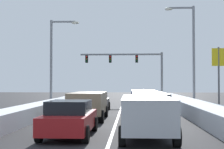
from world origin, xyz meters
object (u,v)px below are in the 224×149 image
Objects in this scene: suv_navy_right_lane_third at (144,99)px; traffic_light_gantry at (133,64)px; suv_silver_right_lane_nearest at (147,113)px; suv_gray_right_lane_second at (149,104)px; sedan_red_center_lane_nearest at (70,118)px; suv_tan_center_lane_second at (88,103)px; street_lamp_right_mid at (190,48)px; street_lamp_left_mid at (55,55)px; sedan_black_center_lane_third at (96,102)px.

traffic_light_gantry is at bearing 92.63° from suv_navy_right_lane_third.
suv_navy_right_lane_third is at bearing -87.37° from traffic_light_gantry.
suv_silver_right_lane_nearest is 1.00× the size of suv_gray_right_lane_second.
traffic_light_gantry reaches higher than suv_navy_right_lane_third.
sedan_red_center_lane_nearest is (-3.68, -5.54, -0.25)m from suv_gray_right_lane_second.
suv_tan_center_lane_second is at bearing 168.44° from suv_gray_right_lane_second.
suv_tan_center_lane_second is 0.46× the size of traffic_light_gantry.
suv_tan_center_lane_second is 22.38m from traffic_light_gantry.
suv_gray_right_lane_second is 0.54× the size of street_lamp_right_mid.
street_lamp_right_mid reaches higher than sedan_red_center_lane_nearest.
traffic_light_gantry is (2.93, 28.17, 3.96)m from sedan_red_center_lane_nearest.
traffic_light_gantry is at bearing 111.66° from street_lamp_right_mid.
suv_navy_right_lane_third is (0.45, 12.92, 0.00)m from suv_silver_right_lane_nearest.
sedan_red_center_lane_nearest is 18.12m from street_lamp_right_mid.
street_lamp_right_mid is (4.26, 3.13, 4.38)m from suv_navy_right_lane_third.
street_lamp_left_mid reaches higher than suv_gray_right_lane_second.
suv_tan_center_lane_second is at bearing -97.65° from traffic_light_gantry.
sedan_black_center_lane_third is at bearing 104.72° from suv_silver_right_lane_nearest.
suv_navy_right_lane_third is at bearing 90.20° from suv_gray_right_lane_second.
suv_tan_center_lane_second reaches higher than sedan_red_center_lane_nearest.
traffic_light_gantry is (3.06, 15.89, 3.96)m from sedan_black_center_lane_third.
traffic_light_gantry is 14.57m from street_lamp_left_mid.
suv_tan_center_lane_second reaches higher than sedan_black_center_lane_third.
suv_navy_right_lane_third is 1.09× the size of sedan_black_center_lane_third.
suv_navy_right_lane_third is 1.09× the size of sedan_red_center_lane_nearest.
suv_gray_right_lane_second is 22.94m from traffic_light_gantry.
suv_silver_right_lane_nearest reaches higher than sedan_red_center_lane_nearest.
street_lamp_right_mid is at bearing 73.65° from suv_silver_right_lane_nearest.
suv_gray_right_lane_second is 3.76m from suv_tan_center_lane_second.
street_lamp_left_mid is at bearing 128.43° from suv_gray_right_lane_second.
suv_navy_right_lane_third is 0.54× the size of street_lamp_right_mid.
street_lamp_right_mid is at bearing -68.34° from traffic_light_gantry.
suv_gray_right_lane_second is 7.75m from sedan_black_center_lane_third.
traffic_light_gantry reaches higher than suv_gray_right_lane_second.
sedan_black_center_lane_third is (-0.13, 12.28, 0.00)m from sedan_red_center_lane_nearest.
suv_silver_right_lane_nearest is 1.09× the size of sedan_red_center_lane_nearest.
traffic_light_gantry is at bearing 82.35° from suv_tan_center_lane_second.
suv_gray_right_lane_second is 1.00× the size of suv_navy_right_lane_third.
traffic_light_gantry is (-0.72, 15.66, 3.71)m from suv_navy_right_lane_third.
sedan_red_center_lane_nearest is 0.56× the size of street_lamp_left_mid.
street_lamp_left_mid is at bearing -179.19° from street_lamp_right_mid.
suv_gray_right_lane_second and suv_tan_center_lane_second have the same top height.
suv_silver_right_lane_nearest is 5.96m from suv_gray_right_lane_second.
street_lamp_right_mid is (4.98, -12.53, 0.68)m from traffic_light_gantry.
suv_silver_right_lane_nearest reaches higher than sedan_black_center_lane_third.
sedan_red_center_lane_nearest and sedan_black_center_lane_third have the same top height.
street_lamp_left_mid is (-7.40, 15.87, 3.77)m from suv_silver_right_lane_nearest.
suv_silver_right_lane_nearest is 1.09× the size of sedan_black_center_lane_third.
sedan_black_center_lane_third is at bearing -100.91° from traffic_light_gantry.
suv_navy_right_lane_third is 16.11m from traffic_light_gantry.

